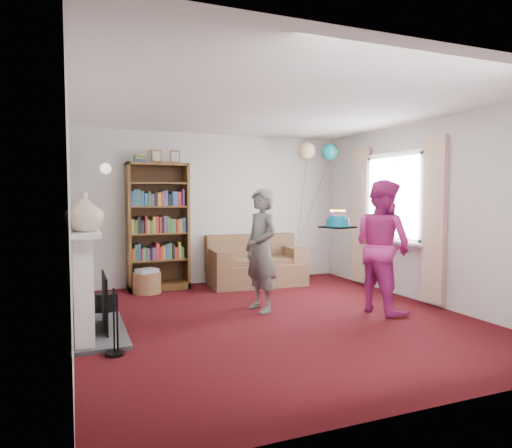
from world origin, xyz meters
name	(u,v)px	position (x,y,z in m)	size (l,w,h in m)	color
ground	(275,319)	(0.00, 0.00, 0.00)	(5.00, 5.00, 0.00)	#36080A
wall_back	(214,209)	(0.00, 2.51, 1.25)	(4.50, 0.02, 2.50)	silver
wall_left	(69,218)	(-2.26, 0.00, 1.25)	(0.02, 5.00, 2.50)	silver
wall_right	(426,212)	(2.26, 0.00, 1.25)	(0.02, 5.00, 2.50)	silver
ceiling	(276,107)	(0.00, 0.00, 2.50)	(4.50, 5.00, 0.01)	white
fireplace	(89,287)	(-2.09, 0.19, 0.51)	(0.55, 1.80, 1.12)	#3F3F42
window_bay	(394,214)	(2.21, 0.60, 1.20)	(0.14, 2.02, 2.20)	white
wall_sconce	(106,168)	(-1.75, 2.36, 1.88)	(0.16, 0.23, 0.16)	gold
bookcase	(157,228)	(-1.00, 2.30, 0.97)	(0.94, 0.42, 2.18)	#472B14
sofa	(255,265)	(0.56, 2.06, 0.31)	(1.54, 0.81, 0.81)	brown
wicker_basket	(147,282)	(-1.21, 2.02, 0.17)	(0.42, 0.42, 0.37)	olive
person_striped	(261,250)	(-0.01, 0.42, 0.78)	(0.57, 0.37, 1.56)	black
person_magenta	(382,246)	(1.39, -0.20, 0.83)	(0.81, 0.63, 1.67)	#A92171
birthday_cake	(337,222)	(0.82, -0.06, 1.14)	(0.34, 0.34, 0.22)	black
balloons	(318,151)	(1.67, 1.92, 2.22)	(0.83, 0.28, 1.72)	#3F3F3F
mantel_vase	(85,212)	(-2.12, -0.15, 1.32)	(0.37, 0.37, 0.38)	beige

